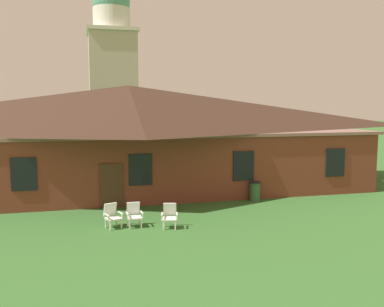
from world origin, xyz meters
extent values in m
cube|color=brown|center=(0.00, 20.46, 1.60)|extent=(25.97, 10.00, 3.20)
cube|color=#835E55|center=(0.00, 20.46, 3.28)|extent=(26.49, 10.20, 0.16)
pyramid|color=#382319|center=(0.00, 20.46, 4.64)|extent=(27.01, 10.40, 2.56)
cube|color=black|center=(-5.19, 15.43, 1.76)|extent=(1.10, 0.06, 1.50)
cube|color=black|center=(0.00, 15.43, 1.76)|extent=(1.10, 0.06, 1.50)
cube|color=black|center=(5.19, 15.43, 1.76)|extent=(1.10, 0.06, 1.50)
cube|color=black|center=(10.39, 15.43, 1.76)|extent=(1.10, 0.06, 1.50)
cube|color=#422819|center=(-1.36, 15.43, 1.05)|extent=(1.10, 0.06, 2.10)
cube|color=#BCB29E|center=(0.45, 41.61, 6.05)|extent=(4.80, 4.80, 12.11)
cube|color=silver|center=(0.45, 41.61, 12.29)|extent=(5.18, 5.18, 0.36)
cylinder|color=silver|center=(0.45, 41.61, 13.57)|extent=(3.80, 3.80, 2.20)
sphere|color=#569E84|center=(0.45, 41.61, 15.35)|extent=(3.88, 3.88, 3.88)
cube|color=silver|center=(-1.21, 11.94, 0.18)|extent=(0.06, 0.06, 0.36)
cube|color=silver|center=(-1.64, 11.78, 0.18)|extent=(0.06, 0.06, 0.36)
cube|color=silver|center=(-1.37, 12.36, 0.18)|extent=(0.06, 0.06, 0.36)
cube|color=silver|center=(-1.80, 12.19, 0.18)|extent=(0.06, 0.06, 0.36)
cube|color=silver|center=(-1.50, 12.07, 0.39)|extent=(0.69, 0.68, 0.05)
cube|color=silver|center=(-1.61, 12.36, 0.69)|extent=(0.55, 0.36, 0.54)
cube|color=silver|center=(-1.23, 12.15, 0.58)|extent=(0.22, 0.46, 0.03)
cube|color=silver|center=(-1.17, 12.00, 0.47)|extent=(0.05, 0.05, 0.22)
cube|color=silver|center=(-1.77, 11.95, 0.58)|extent=(0.22, 0.46, 0.03)
cube|color=silver|center=(-1.71, 11.79, 0.47)|extent=(0.05, 0.05, 0.22)
cube|color=white|center=(-0.44, 11.79, 0.18)|extent=(0.05, 0.05, 0.36)
cube|color=white|center=(-0.90, 11.77, 0.18)|extent=(0.05, 0.05, 0.36)
cube|color=white|center=(-0.46, 12.23, 0.18)|extent=(0.05, 0.05, 0.36)
cube|color=white|center=(-0.92, 12.21, 0.18)|extent=(0.05, 0.05, 0.36)
cube|color=white|center=(-0.68, 12.00, 0.39)|extent=(0.56, 0.54, 0.05)
cube|color=white|center=(-0.70, 12.31, 0.69)|extent=(0.52, 0.21, 0.54)
cube|color=white|center=(-0.39, 11.99, 0.58)|extent=(0.08, 0.47, 0.03)
cube|color=white|center=(-0.39, 11.83, 0.47)|extent=(0.04, 0.04, 0.22)
cube|color=white|center=(-0.97, 11.97, 0.58)|extent=(0.08, 0.47, 0.03)
cube|color=white|center=(-0.96, 11.80, 0.47)|extent=(0.04, 0.04, 0.22)
cube|color=silver|center=(0.80, 11.23, 0.18)|extent=(0.06, 0.06, 0.36)
cube|color=silver|center=(0.36, 11.34, 0.18)|extent=(0.06, 0.06, 0.36)
cube|color=silver|center=(0.91, 11.66, 0.18)|extent=(0.06, 0.06, 0.36)
cube|color=silver|center=(0.46, 11.77, 0.18)|extent=(0.06, 0.06, 0.36)
cube|color=silver|center=(0.63, 11.50, 0.39)|extent=(0.65, 0.63, 0.05)
cube|color=silver|center=(0.71, 11.80, 0.69)|extent=(0.54, 0.31, 0.54)
cube|color=silver|center=(0.91, 11.41, 0.58)|extent=(0.17, 0.47, 0.03)
cube|color=silver|center=(0.87, 11.25, 0.47)|extent=(0.05, 0.05, 0.22)
cube|color=silver|center=(0.35, 11.55, 0.58)|extent=(0.17, 0.47, 0.03)
cube|color=silver|center=(0.31, 11.39, 0.47)|extent=(0.05, 0.05, 0.22)
cylinder|color=#335638|center=(5.72, 15.16, 0.45)|extent=(0.52, 0.52, 0.90)
cylinder|color=black|center=(5.72, 15.16, 0.94)|extent=(0.56, 0.56, 0.08)
camera|label=1|loc=(-2.46, -4.57, 4.89)|focal=39.96mm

